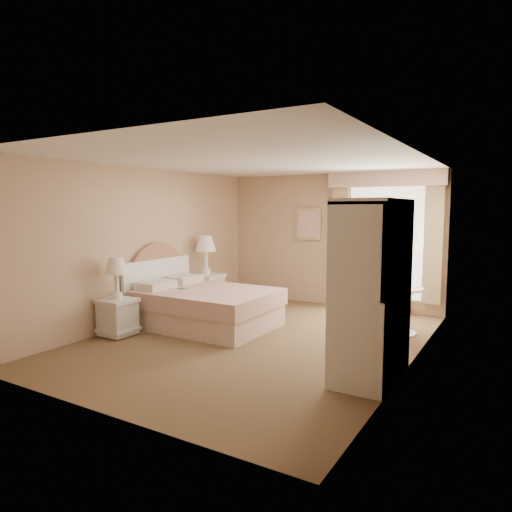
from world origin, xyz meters
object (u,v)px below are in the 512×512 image
Objects in this scene: bed at (202,305)px; round_table at (400,303)px; cafe_chair at (390,293)px; armoire at (372,305)px; nightstand_far at (206,282)px; nightstand_near at (117,307)px.

bed is 2.97× the size of round_table.
armoire reaches higher than cafe_chair.
bed is at bearing -158.19° from round_table.
armoire is at bearing -85.68° from round_table.
cafe_chair is at bearing 31.07° from bed.
nightstand_far is at bearing -162.82° from cafe_chair.
bed is 1.82× the size of nightstand_near.
round_table is at bearing 94.32° from armoire.
nightstand_far is 1.49× the size of cafe_chair.
round_table is at bearing 32.09° from nightstand_near.
cafe_chair is at bearing 99.77° from armoire.
nightstand_near is 3.68m from armoire.
round_table is (2.79, 1.12, 0.13)m from bed.
cafe_chair is (3.25, 0.48, 0.02)m from nightstand_far.
bed reaches higher than cafe_chair.
round_table is 1.97m from armoire.
round_table is (3.51, 0.07, -0.04)m from nightstand_far.
round_table is at bearing -49.04° from cafe_chair.
armoire reaches higher than bed.
bed is at bearing 56.55° from nightstand_near.
armoire is (0.15, -1.93, 0.34)m from round_table.
cafe_chair is at bearing 38.76° from nightstand_near.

